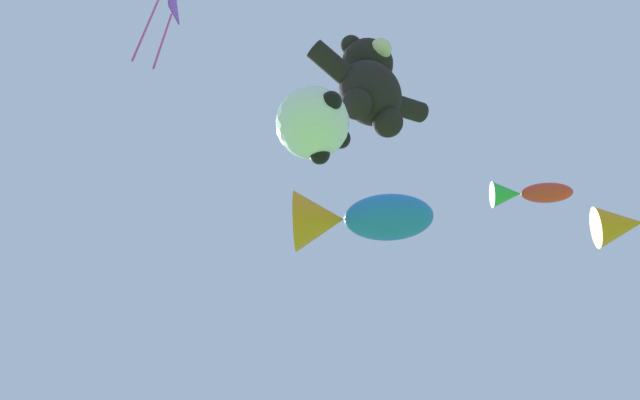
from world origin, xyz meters
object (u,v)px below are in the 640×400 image
(fish_kite_cobalt, at_px, (354,219))
(fish_kite_crimson, at_px, (527,193))
(diamond_kite, at_px, (168,2))
(teddy_bear_kite, at_px, (370,83))
(soccer_ball_kite, at_px, (313,124))

(fish_kite_cobalt, height_order, fish_kite_crimson, fish_kite_crimson)
(fish_kite_cobalt, xyz_separation_m, diamond_kite, (-4.40, -1.42, 0.80))
(teddy_bear_kite, distance_m, fish_kite_crimson, 4.94)
(diamond_kite, bearing_deg, fish_kite_cobalt, 17.91)
(teddy_bear_kite, height_order, diamond_kite, diamond_kite)
(fish_kite_cobalt, bearing_deg, teddy_bear_kite, -122.65)
(fish_kite_cobalt, distance_m, diamond_kite, 4.69)
(soccer_ball_kite, distance_m, fish_kite_crimson, 6.34)
(fish_kite_crimson, xyz_separation_m, diamond_kite, (-6.93, 0.39, 0.23))
(teddy_bear_kite, xyz_separation_m, diamond_kite, (-2.53, 1.49, 2.20))
(soccer_ball_kite, relative_size, fish_kite_cobalt, 0.35)
(teddy_bear_kite, bearing_deg, soccer_ball_kite, 174.41)
(soccer_ball_kite, xyz_separation_m, diamond_kite, (-1.74, 1.41, 3.73))
(fish_kite_cobalt, height_order, diamond_kite, diamond_kite)
(teddy_bear_kite, xyz_separation_m, fish_kite_cobalt, (1.87, 2.91, 1.40))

